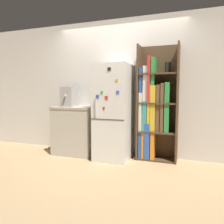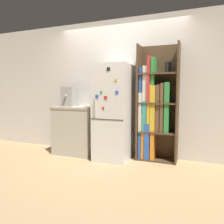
% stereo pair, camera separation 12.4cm
% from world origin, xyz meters
% --- Properties ---
extents(ground_plane, '(16.00, 16.00, 0.00)m').
position_xyz_m(ground_plane, '(0.00, 0.00, 0.00)').
color(ground_plane, tan).
extents(wall_back, '(8.00, 0.05, 2.60)m').
position_xyz_m(wall_back, '(0.00, 0.47, 1.30)').
color(wall_back, silver).
rests_on(wall_back, ground_plane).
extents(refrigerator, '(0.60, 0.70, 1.70)m').
position_xyz_m(refrigerator, '(-0.00, 0.11, 0.85)').
color(refrigerator, white).
rests_on(refrigerator, ground_plane).
extents(bookshelf, '(0.70, 0.34, 2.04)m').
position_xyz_m(bookshelf, '(0.69, 0.30, 0.92)').
color(bookshelf, '#4C3823').
rests_on(bookshelf, ground_plane).
extents(kitchen_counter, '(0.83, 0.60, 0.94)m').
position_xyz_m(kitchen_counter, '(-0.81, 0.16, 0.47)').
color(kitchen_counter, '#BCB7A8').
rests_on(kitchen_counter, ground_plane).
extents(espresso_machine, '(0.26, 0.32, 0.38)m').
position_xyz_m(espresso_machine, '(-0.95, 0.15, 1.13)').
color(espresso_machine, '#A5A39E').
rests_on(espresso_machine, kitchen_counter).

